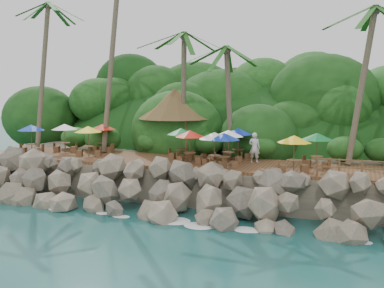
% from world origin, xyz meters
% --- Properties ---
extents(ground, '(140.00, 140.00, 0.00)m').
position_xyz_m(ground, '(0.00, 0.00, 0.00)').
color(ground, '#19514F').
rests_on(ground, ground).
extents(land_base, '(32.00, 25.20, 2.10)m').
position_xyz_m(land_base, '(0.00, 16.00, 1.05)').
color(land_base, gray).
rests_on(land_base, ground).
extents(jungle_hill, '(44.80, 28.00, 15.40)m').
position_xyz_m(jungle_hill, '(0.00, 23.50, 0.00)').
color(jungle_hill, '#143811').
rests_on(jungle_hill, ground).
extents(seawall, '(29.00, 4.00, 2.30)m').
position_xyz_m(seawall, '(0.00, 2.00, 1.15)').
color(seawall, gray).
rests_on(seawall, ground).
extents(terrace, '(26.00, 5.00, 0.20)m').
position_xyz_m(terrace, '(0.00, 6.00, 2.20)').
color(terrace, brown).
rests_on(terrace, land_base).
extents(jungle_foliage, '(44.00, 16.00, 12.00)m').
position_xyz_m(jungle_foliage, '(0.00, 15.00, 0.00)').
color(jungle_foliage, '#143811').
rests_on(jungle_foliage, ground).
extents(foam_line, '(25.20, 0.80, 0.06)m').
position_xyz_m(foam_line, '(0.00, 0.30, 0.03)').
color(foam_line, white).
rests_on(foam_line, ground).
extents(palms, '(33.04, 6.87, 14.97)m').
position_xyz_m(palms, '(0.48, 8.61, 12.29)').
color(palms, brown).
rests_on(palms, ground).
extents(palapa, '(5.31, 5.31, 4.60)m').
position_xyz_m(palapa, '(-2.73, 9.81, 5.79)').
color(palapa, brown).
rests_on(palapa, ground).
extents(dining_clusters, '(21.30, 5.09, 2.05)m').
position_xyz_m(dining_clusters, '(-1.15, 5.84, 4.00)').
color(dining_clusters, brown).
rests_on(dining_clusters, terrace).
extents(railing, '(6.10, 0.10, 1.00)m').
position_xyz_m(railing, '(10.63, 3.65, 2.91)').
color(railing, brown).
rests_on(railing, terrace).
extents(waiter, '(0.69, 0.46, 1.89)m').
position_xyz_m(waiter, '(3.84, 6.75, 3.25)').
color(waiter, silver).
rests_on(waiter, terrace).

